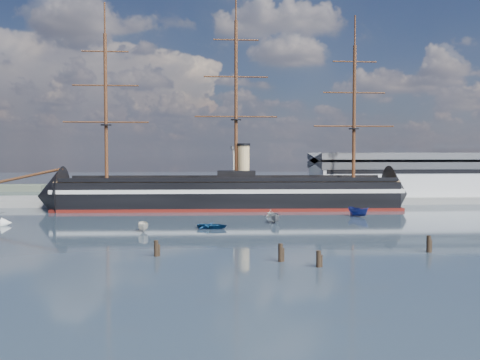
{
  "coord_description": "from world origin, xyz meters",
  "views": [
    {
      "loc": [
        -9.12,
        -82.03,
        14.91
      ],
      "look_at": [
        0.06,
        35.0,
        9.0
      ],
      "focal_mm": 40.0,
      "sensor_mm": 36.0,
      "label": 1
    }
  ],
  "objects": [
    {
      "name": "quay",
      "position": [
        10.0,
        76.0,
        0.0
      ],
      "size": [
        180.0,
        18.0,
        2.0
      ],
      "primitive_type": "cube",
      "color": "slate",
      "rests_on": "ground"
    },
    {
      "name": "motorboat_b",
      "position": [
        -6.39,
        22.95,
        0.0
      ],
      "size": [
        2.48,
        3.98,
        1.73
      ],
      "primitive_type": "imported",
      "rotation": [
        0.0,
        0.0,
        1.28
      ],
      "color": "navy",
      "rests_on": "ground"
    },
    {
      "name": "piling_near_left",
      "position": [
        -15.22,
        -4.79,
        0.0
      ],
      "size": [
        0.64,
        0.64,
        3.0
      ],
      "primitive_type": "cylinder",
      "color": "black",
      "rests_on": "ground"
    },
    {
      "name": "motorboat_d",
      "position": [
        7.84,
        41.48,
        0.0
      ],
      "size": [
        5.8,
        4.28,
        1.95
      ],
      "primitive_type": "imported",
      "rotation": [
        0.0,
        0.0,
        0.42
      ],
      "color": "silver",
      "rests_on": "ground"
    },
    {
      "name": "warship",
      "position": [
        -2.78,
        60.0,
        4.04
      ],
      "size": [
        113.13,
        19.07,
        53.94
      ],
      "rotation": [
        0.0,
        0.0,
        -0.03
      ],
      "color": "black",
      "rests_on": "ground"
    },
    {
      "name": "quay_tower",
      "position": [
        3.0,
        73.0,
        9.75
      ],
      "size": [
        5.0,
        5.0,
        15.0
      ],
      "color": "silver",
      "rests_on": "ground"
    },
    {
      "name": "motorboat_a",
      "position": [
        -19.52,
        19.7,
        0.0
      ],
      "size": [
        6.03,
        2.85,
        2.32
      ],
      "primitive_type": "imported",
      "rotation": [
        0.0,
        0.0,
        0.13
      ],
      "color": "silver",
      "rests_on": "ground"
    },
    {
      "name": "ground",
      "position": [
        0.0,
        40.0,
        0.0
      ],
      "size": [
        600.0,
        600.0,
        0.0
      ],
      "primitive_type": "plane",
      "color": "#293642",
      "rests_on": "ground"
    },
    {
      "name": "warehouse",
      "position": [
        58.0,
        80.0,
        7.98
      ],
      "size": [
        63.0,
        21.0,
        11.6
      ],
      "color": "#B7BABC",
      "rests_on": "ground"
    },
    {
      "name": "piling_near_mid",
      "position": [
        6.53,
        -13.85,
        0.0
      ],
      "size": [
        0.64,
        0.64,
        2.87
      ],
      "primitive_type": "cylinder",
      "color": "black",
      "rests_on": "ground"
    },
    {
      "name": "piling_near_right",
      "position": [
        25.44,
        -4.75,
        0.0
      ],
      "size": [
        0.64,
        0.64,
        3.21
      ],
      "primitive_type": "cylinder",
      "color": "black",
      "rests_on": "ground"
    },
    {
      "name": "motorboat_f",
      "position": [
        28.48,
        40.52,
        0.0
      ],
      "size": [
        7.4,
        5.67,
        2.81
      ],
      "primitive_type": "imported",
      "rotation": [
        0.0,
        0.0,
        0.51
      ],
      "color": "navy",
      "rests_on": "ground"
    },
    {
      "name": "motorboat_c",
      "position": [
        7.33,
        30.9,
        0.0
      ],
      "size": [
        6.2,
        2.86,
        2.4
      ],
      "primitive_type": "imported",
      "rotation": [
        0.0,
        0.0,
        -0.11
      ],
      "color": "slate",
      "rests_on": "ground"
    },
    {
      "name": "piling_extra",
      "position": [
        2.11,
        -9.97,
        0.0
      ],
      "size": [
        0.64,
        0.64,
        3.19
      ],
      "primitive_type": "cylinder",
      "color": "black",
      "rests_on": "ground"
    }
  ]
}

